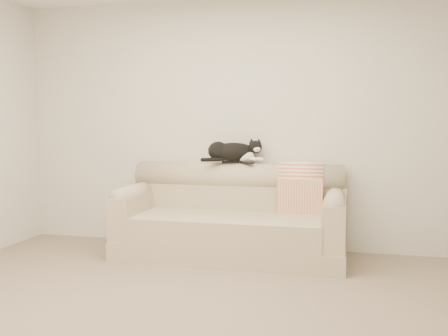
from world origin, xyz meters
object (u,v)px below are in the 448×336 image
at_px(sofa, 232,220).
at_px(tuxedo_cat, 233,152).
at_px(remote_a, 230,162).
at_px(remote_b, 247,163).

bearing_deg(sofa, tuxedo_cat, 100.10).
relative_size(sofa, remote_a, 11.78).
xyz_separation_m(remote_a, remote_b, (0.18, -0.05, -0.00)).
distance_m(sofa, tuxedo_cat, 0.71).
xyz_separation_m(remote_b, tuxedo_cat, (-0.15, 0.03, 0.11)).
distance_m(sofa, remote_b, 0.60).
height_order(remote_b, tuxedo_cat, tuxedo_cat).
height_order(remote_a, remote_b, remote_a).
bearing_deg(tuxedo_cat, remote_b, -12.62).
bearing_deg(remote_a, remote_b, -14.31).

